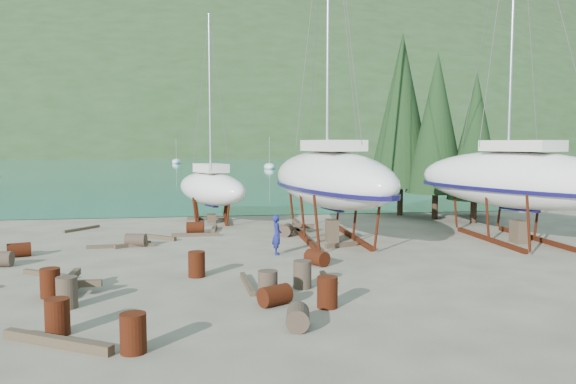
{
  "coord_description": "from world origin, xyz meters",
  "views": [
    {
      "loc": [
        -1.24,
        -20.25,
        4.59
      ],
      "look_at": [
        2.15,
        3.0,
        2.55
      ],
      "focal_mm": 35.0,
      "sensor_mm": 36.0,
      "label": 1
    }
  ],
  "objects": [
    {
      "name": "ground",
      "position": [
        0.0,
        0.0,
        0.0
      ],
      "size": [
        600.0,
        600.0,
        0.0
      ],
      "primitive_type": "plane",
      "color": "#5A5647",
      "rests_on": "ground"
    },
    {
      "name": "bay_water",
      "position": [
        0.0,
        315.0,
        0.01
      ],
      "size": [
        700.0,
        700.0,
        0.0
      ],
      "primitive_type": "plane",
      "color": "#19727D",
      "rests_on": "ground"
    },
    {
      "name": "far_hill",
      "position": [
        0.0,
        320.0,
        0.0
      ],
      "size": [
        800.0,
        360.0,
        110.0
      ],
      "primitive_type": "ellipsoid",
      "color": "#23351A",
      "rests_on": "ground"
    },
    {
      "name": "far_house_left",
      "position": [
        -60.0,
        190.0,
        2.92
      ],
      "size": [
        6.6,
        5.6,
        5.6
      ],
      "color": "beige",
      "rests_on": "ground"
    },
    {
      "name": "far_house_center",
      "position": [
        -20.0,
        190.0,
        2.92
      ],
      "size": [
        6.6,
        5.6,
        5.6
      ],
      "color": "beige",
      "rests_on": "ground"
    },
    {
      "name": "far_house_right",
      "position": [
        30.0,
        190.0,
        2.92
      ],
      "size": [
        6.6,
        5.6,
        5.6
      ],
      "color": "beige",
      "rests_on": "ground"
    },
    {
      "name": "cypress_near_right",
      "position": [
        12.5,
        12.0,
        5.79
      ],
      "size": [
        3.6,
        3.6,
        10.0
      ],
      "color": "black",
      "rests_on": "ground"
    },
    {
      "name": "cypress_mid_right",
      "position": [
        14.0,
        10.0,
        4.92
      ],
      "size": [
        3.06,
        3.06,
        8.5
      ],
      "color": "black",
      "rests_on": "ground"
    },
    {
      "name": "cypress_back_left",
      "position": [
        11.0,
        14.0,
        6.66
      ],
      "size": [
        4.14,
        4.14,
        11.5
      ],
      "color": "black",
      "rests_on": "ground"
    },
    {
      "name": "cypress_far_right",
      "position": [
        15.5,
        13.0,
        5.21
      ],
      "size": [
        3.24,
        3.24,
        9.0
      ],
      "color": "black",
      "rests_on": "ground"
    },
    {
      "name": "moored_boat_mid",
      "position": [
        10.0,
        80.0,
        0.39
      ],
      "size": [
        2.0,
        5.0,
        6.05
      ],
      "color": "white",
      "rests_on": "ground"
    },
    {
      "name": "moored_boat_far",
      "position": [
        -8.0,
        110.0,
        0.39
      ],
      "size": [
        2.0,
        5.0,
        6.05
      ],
      "color": "white",
      "rests_on": "ground"
    },
    {
      "name": "large_sailboat_near",
      "position": [
        4.53,
        5.65,
        2.93
      ],
      "size": [
        5.62,
        12.0,
        18.2
      ],
      "rotation": [
        0.0,
        0.0,
        0.2
      ],
      "color": "white",
      "rests_on": "ground"
    },
    {
      "name": "large_sailboat_far",
      "position": [
        13.0,
        4.12,
        2.93
      ],
      "size": [
        7.28,
        11.75,
        17.93
      ],
      "rotation": [
        0.0,
        0.0,
        0.38
      ],
      "color": "white",
      "rests_on": "ground"
    },
    {
      "name": "small_sailboat_shore",
      "position": [
        -0.98,
        12.83,
        1.99
      ],
      "size": [
        5.25,
        7.86,
        12.07
      ],
      "rotation": [
        0.0,
        0.0,
        0.42
      ],
      "color": "white",
      "rests_on": "ground"
    },
    {
      "name": "worker",
      "position": [
        1.61,
        2.48,
        0.82
      ],
      "size": [
        0.4,
        0.6,
        1.64
      ],
      "primitive_type": "imported",
      "rotation": [
        0.0,
        0.0,
        1.56
      ],
      "color": "navy",
      "rests_on": "ground"
    },
    {
      "name": "drum_1",
      "position": [
        0.97,
        -6.85,
        0.29
      ],
      "size": [
        0.73,
        0.97,
        0.58
      ],
      "primitive_type": "cylinder",
      "rotation": [
        1.57,
        0.0,
        2.96
      ],
      "color": "#2D2823",
      "rests_on": "ground"
    },
    {
      "name": "drum_2",
      "position": [
        -8.78,
        3.47,
        0.29
      ],
      "size": [
        1.02,
        0.84,
        0.58
      ],
      "primitive_type": "cylinder",
      "rotation": [
        1.57,
        0.0,
        1.92
      ],
      "color": "#4F1D0D",
      "rests_on": "ground"
    },
    {
      "name": "drum_3",
      "position": [
        -2.87,
        -7.91,
        0.44
      ],
      "size": [
        0.58,
        0.58,
        0.88
      ],
      "primitive_type": "cylinder",
      "color": "#4F1D0D",
      "rests_on": "ground"
    },
    {
      "name": "drum_4",
      "position": [
        -1.84,
        8.59,
        0.29
      ],
      "size": [
        0.91,
        0.63,
        0.58
      ],
      "primitive_type": "cylinder",
      "rotation": [
        1.57,
        0.0,
        1.51
      ],
      "color": "#4F1D0D",
      "rests_on": "ground"
    },
    {
      "name": "drum_5",
      "position": [
        0.5,
        -4.24,
        0.44
      ],
      "size": [
        0.58,
        0.58,
        0.88
      ],
      "primitive_type": "cylinder",
      "color": "#2D2823",
      "rests_on": "ground"
    },
    {
      "name": "drum_6",
      "position": [
        2.85,
        0.19,
        0.29
      ],
      "size": [
        0.94,
        1.05,
        0.58
      ],
      "primitive_type": "cylinder",
      "rotation": [
        1.57,
        0.0,
        0.52
      ],
      "color": "#4F1D0D",
      "rests_on": "ground"
    },
    {
      "name": "drum_7",
      "position": [
        2.07,
        -5.2,
        0.44
      ],
      "size": [
        0.58,
        0.58,
        0.88
      ],
      "primitive_type": "cylinder",
      "color": "#4F1D0D",
      "rests_on": "ground"
    },
    {
      "name": "drum_9",
      "position": [
        -4.39,
        5.18,
        0.29
      ],
      "size": [
        0.98,
        0.75,
        0.58
      ],
      "primitive_type": "cylinder",
      "rotation": [
        1.57,
        0.0,
        1.36
      ],
      "color": "#2D2823",
      "rests_on": "ground"
    },
    {
      "name": "drum_10",
      "position": [
        -5.89,
        -2.98,
        0.44
      ],
      "size": [
        0.58,
        0.58,
        0.88
      ],
      "primitive_type": "cylinder",
      "color": "#4F1D0D",
      "rests_on": "ground"
    },
    {
      "name": "drum_11",
      "position": [
        2.66,
        7.04,
        0.29
      ],
      "size": [
        0.84,
        1.02,
        0.58
      ],
      "primitive_type": "cylinder",
      "rotation": [
        1.57,
        0.0,
        2.8
      ],
      "color": "#2D2823",
      "rests_on": "ground"
    },
    {
      "name": "drum_12",
      "position": [
        0.65,
        -4.77,
        0.29
      ],
      "size": [
        1.05,
        0.95,
        0.58
      ],
      "primitive_type": "cylinder",
      "rotation": [
        1.57,
        0.0,
        2.12
      ],
      "color": "#4F1D0D",
      "rests_on": "ground"
    },
    {
      "name": "drum_13",
      "position": [
        -4.82,
        -6.45,
        0.44
      ],
      "size": [
        0.58,
        0.58,
        0.88
      ],
      "primitive_type": "cylinder",
      "color": "#4F1D0D",
      "rests_on": "ground"
    },
    {
      "name": "drum_14",
      "position": [
        -1.61,
        -0.99,
        0.44
      ],
      "size": [
        0.58,
        0.58,
        0.88
      ],
      "primitive_type": "cylinder",
      "color": "#4F1D0D",
      "rests_on": "ground"
    },
    {
      "name": "drum_15",
      "position": [
        -8.91,
        1.68,
        0.29
      ],
      "size": [
        0.92,
        0.64,
        0.58
      ],
      "primitive_type": "cylinder",
      "rotation": [
        1.57,
        0.0,
        1.5
      ],
      "color": "#2D2823",
      "rests_on": "ground"
    },
    {
      "name": "drum_16",
      "position": [
        -5.13,
        -4.18,
        0.44
      ],
      "size": [
        0.58,
        0.58,
        0.88
      ],
      "primitive_type": "cylinder",
      "color": "#2D2823",
      "rests_on": "ground"
    },
    {
      "name": "drum_17",
      "position": [
        1.74,
        -2.99,
        0.44
      ],
      "size": [
        0.58,
        0.58,
        0.88
      ],
      "primitive_type": "cylinder",
      "color": "#2D2823",
      "rests_on": "ground"
    },
    {
      "name": "timber_0",
      "position": [
        -7.81,
        10.43,
        0.07
      ],
      "size": [
        1.5,
        1.94,
        0.14
      ],
      "primitive_type": "cube",
      "rotation": [
        0.0,
        0.0,
        2.5
      ],
      "color": "#4F3B2D",
      "rests_on": "ground"
    },
    {
      "name": "timber_1",
      "position": [
        4.62,
        3.69,
        0.1
      ],
      "size": [
        1.57,
        0.73,
        0.19
      ],
      "primitive_type": "cube",
      "rotation": [
        0.0,
        0.0,
        1.92
      ],
      "color": "#4F3B2D",
      "rests_on": "ground"
    },
    {
      "name": "timber_4",
      "position": [
        -4.53,
        5.16,
        0.09
      ],
      "size": [
        1.52,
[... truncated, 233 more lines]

